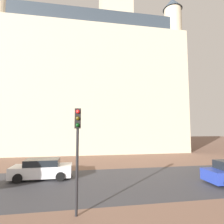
% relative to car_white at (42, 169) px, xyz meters
% --- Properties ---
extents(ground_plane, '(120.00, 120.00, 0.00)m').
position_rel_car_white_xyz_m(ground_plane, '(4.69, -1.66, -0.70)').
color(ground_plane, brown).
extents(street_asphalt_strip, '(120.00, 7.83, 0.00)m').
position_rel_car_white_xyz_m(street_asphalt_strip, '(4.69, -1.72, -0.70)').
color(street_asphalt_strip, '#38383D').
rests_on(street_asphalt_strip, ground_plane).
extents(landmark_building, '(29.74, 13.09, 41.09)m').
position_rel_car_white_xyz_m(landmark_building, '(5.11, 16.97, 11.29)').
color(landmark_building, beige).
rests_on(landmark_building, ground_plane).
extents(car_white, '(4.30, 2.02, 1.44)m').
position_rel_car_white_xyz_m(car_white, '(0.00, 0.00, 0.00)').
color(car_white, silver).
rests_on(car_white, ground_plane).
extents(traffic_light_pole, '(0.28, 0.34, 4.66)m').
position_rel_car_white_xyz_m(traffic_light_pole, '(2.68, -6.29, 2.55)').
color(traffic_light_pole, black).
rests_on(traffic_light_pole, ground_plane).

